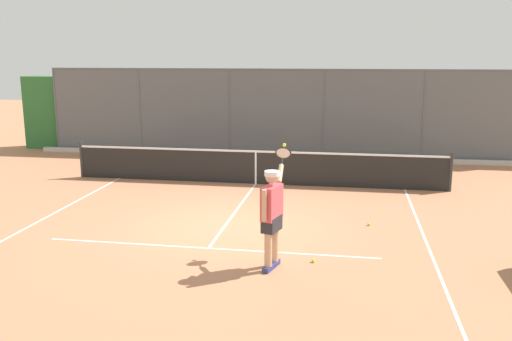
# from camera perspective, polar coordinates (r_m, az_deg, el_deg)

# --- Properties ---
(ground_plane) EXTENTS (60.00, 60.00, 0.00)m
(ground_plane) POSITION_cam_1_polar(r_m,az_deg,el_deg) (11.74, -3.32, -5.87)
(ground_plane) COLOR #B27551
(court_line_markings) EXTENTS (8.31, 9.81, 0.01)m
(court_line_markings) POSITION_cam_1_polar(r_m,az_deg,el_deg) (10.20, -5.44, -8.69)
(court_line_markings) COLOR white
(court_line_markings) RESTS_ON ground
(fence_backdrop) EXTENTS (19.80, 1.37, 3.14)m
(fence_backdrop) POSITION_cam_1_polar(r_m,az_deg,el_deg) (20.01, 2.30, 5.65)
(fence_backdrop) COLOR #565B60
(fence_backdrop) RESTS_ON ground
(tennis_net) EXTENTS (10.68, 0.09, 1.07)m
(tennis_net) POSITION_cam_1_polar(r_m,az_deg,el_deg) (15.43, -0.02, 0.39)
(tennis_net) COLOR #2D2D2D
(tennis_net) RESTS_ON ground
(tennis_player) EXTENTS (0.40, 1.43, 2.01)m
(tennis_player) POSITION_cam_1_polar(r_m,az_deg,el_deg) (9.21, 1.68, -4.28)
(tennis_player) COLOR navy
(tennis_player) RESTS_ON ground
(tennis_ball_near_net) EXTENTS (0.07, 0.07, 0.07)m
(tennis_ball_near_net) POSITION_cam_1_polar(r_m,az_deg,el_deg) (9.81, 6.01, -9.37)
(tennis_ball_near_net) COLOR #CCDB33
(tennis_ball_near_net) RESTS_ON ground
(tennis_ball_near_baseline) EXTENTS (0.07, 0.07, 0.07)m
(tennis_ball_near_baseline) POSITION_cam_1_polar(r_m,az_deg,el_deg) (12.02, 11.73, -5.52)
(tennis_ball_near_baseline) COLOR #C1D138
(tennis_ball_near_baseline) RESTS_ON ground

